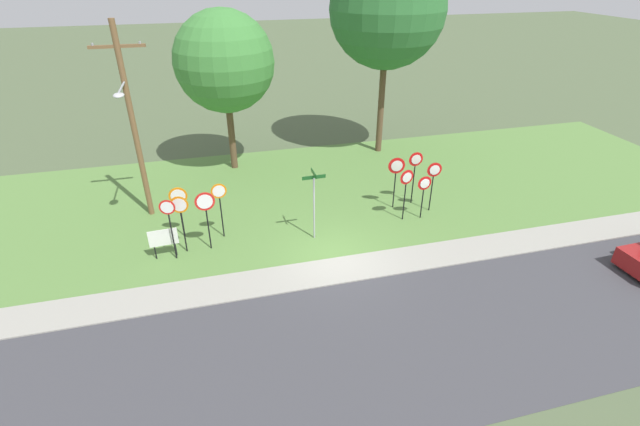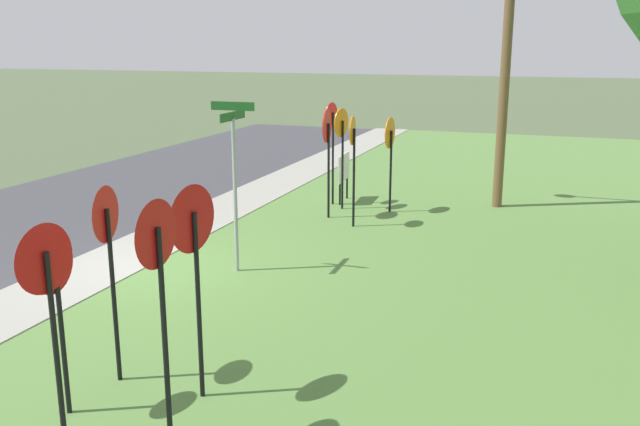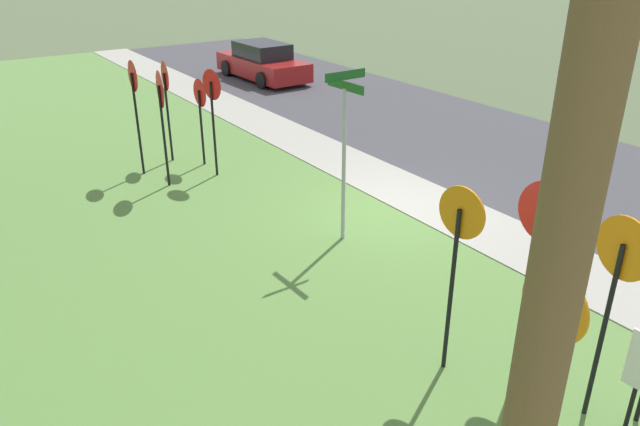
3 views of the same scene
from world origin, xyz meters
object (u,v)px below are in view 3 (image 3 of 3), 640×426
street_name_post (344,144)px  yield_sign_near_left (135,91)px  stop_sign_far_center (458,243)px  parked_sedan_distant (262,63)px  yield_sign_near_right (213,98)px  stop_sign_far_right (543,237)px  yield_sign_far_right (162,101)px  yield_sign_center (201,102)px  yield_sign_far_left (166,88)px  stop_sign_near_left (617,277)px  stop_sign_near_right (549,330)px  utility_pole (616,92)px

street_name_post → yield_sign_near_left: bearing=17.9°
stop_sign_far_center → parked_sedan_distant: (16.53, -6.56, -1.18)m
stop_sign_far_center → yield_sign_near_right: stop_sign_far_center is taller
stop_sign_far_right → yield_sign_near_right: size_ratio=1.05×
stop_sign_far_center → parked_sedan_distant: 17.82m
yield_sign_far_right → yield_sign_near_left: bearing=20.8°
yield_sign_near_left → yield_sign_center: 1.51m
yield_sign_far_left → yield_sign_center: yield_sign_far_left is taller
yield_sign_near_right → yield_sign_center: 0.90m
stop_sign_far_right → street_name_post: size_ratio=0.84×
stop_sign_near_left → yield_sign_near_left: yield_sign_near_left is taller
parked_sedan_distant → yield_sign_far_right: bearing=138.7°
yield_sign_near_left → street_name_post: street_name_post is taller
stop_sign_near_right → yield_sign_far_right: bearing=4.6°
street_name_post → stop_sign_near_right: bearing=163.0°
stop_sign_near_left → yield_sign_far_right: bearing=18.1°
yield_sign_far_left → yield_sign_center: size_ratio=1.17×
stop_sign_far_center → yield_sign_far_left: 9.48m
yield_sign_near_left → parked_sedan_distant: 10.63m
stop_sign_far_right → yield_sign_center: (9.36, 0.16, -0.36)m
stop_sign_near_right → yield_sign_near_right: yield_sign_near_right is taller
stop_sign_far_center → stop_sign_far_right: (-0.57, -0.80, 0.09)m
yield_sign_near_right → yield_sign_center: (0.85, -0.07, -0.29)m
stop_sign_near_right → yield_sign_far_left: bearing=0.9°
stop_sign_near_left → utility_pole: size_ratio=0.30×
stop_sign_far_right → street_name_post: 4.27m
yield_sign_near_right → stop_sign_far_center: bearing=165.1°
stop_sign_far_center → yield_sign_far_right: bearing=-2.1°
stop_sign_far_center → street_name_post: (3.69, -1.05, 0.03)m
yield_sign_far_left → yield_sign_near_right: bearing=-156.8°
yield_sign_near_left → utility_pole: utility_pole is taller
yield_sign_near_left → utility_pole: size_ratio=0.31×
stop_sign_far_right → utility_pole: 5.09m
yield_sign_far_left → street_name_post: bearing=-164.4°
stop_sign_near_left → street_name_post: (5.22, -0.28, 0.00)m
stop_sign_near_right → stop_sign_far_center: size_ratio=0.93×
yield_sign_far_left → yield_sign_far_right: size_ratio=0.95×
yield_sign_near_left → yield_sign_far_right: bearing=-166.5°
parked_sedan_distant → utility_pole: bearing=153.1°
yield_sign_far_right → stop_sign_far_center: bearing=-166.8°
street_name_post → utility_pole: bearing=149.6°
stop_sign_near_right → yield_sign_far_left: (11.10, -0.54, 0.11)m
yield_sign_near_left → parked_sedan_distant: yield_sign_near_left is taller
stop_sign_far_center → stop_sign_far_right: 0.99m
yield_sign_far_right → utility_pole: 11.56m
utility_pole → stop_sign_far_center: bearing=-41.3°
stop_sign_near_left → yield_sign_center: (10.31, 0.13, -0.29)m
yield_sign_near_right → yield_sign_far_right: yield_sign_far_right is taller
stop_sign_near_right → yield_sign_far_left: 11.11m
stop_sign_far_center → yield_sign_near_left: bearing=-1.2°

